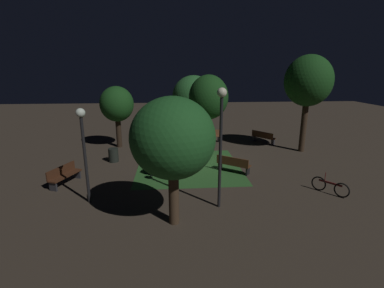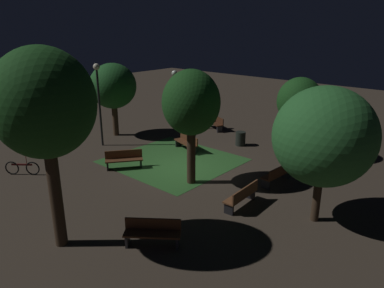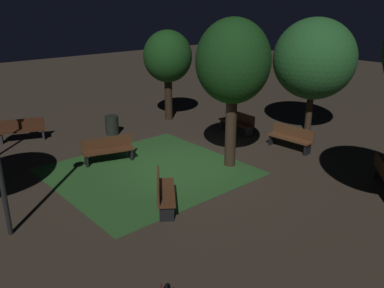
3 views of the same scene
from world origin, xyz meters
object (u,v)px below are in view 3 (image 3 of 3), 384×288
Objects in this scene: bench_front_right at (163,191)px; tree_right_canopy at (168,57)px; tree_tall_center at (233,63)px; bench_path_side at (22,129)px; bench_near_trees at (108,149)px; trash_bin at (112,125)px; tree_back_left at (314,59)px; bench_by_lamp at (291,137)px; bench_lawn_edge at (237,122)px.

tree_right_canopy reaches higher than bench_front_right.
bench_path_side is at bearing 31.16° from tree_tall_center.
bench_front_right is at bearing 172.16° from bench_near_trees.
bench_path_side is at bearing 77.39° from tree_right_canopy.
bench_near_trees is at bearing 147.00° from trash_bin.
tree_back_left is 0.97× the size of tree_tall_center.
tree_right_canopy is 0.87× the size of tree_back_left.
bench_path_side is at bearing 43.51° from bench_by_lamp.
tree_right_canopy is (6.44, 0.97, 2.50)m from bench_by_lamp.
bench_by_lamp is 0.99× the size of bench_lawn_edge.
trash_bin is (-1.69, -3.23, -0.08)m from bench_path_side.
bench_by_lamp is at bearing -180.00° from bench_lawn_edge.
bench_lawn_edge reaches higher than trash_bin.
tree_tall_center reaches higher than tree_back_left.
bench_lawn_edge is at bearing -63.44° from bench_front_right.
bench_lawn_edge is 0.43× the size of tree_right_canopy.
tree_tall_center is at bearing -167.41° from trash_bin.
bench_by_lamp is at bearing -145.52° from trash_bin.
bench_path_side is 9.28m from tree_tall_center.
tree_right_canopy reaches higher than bench_path_side.
bench_by_lamp is at bearing -85.88° from bench_front_right.
tree_tall_center is at bearing -148.84° from bench_path_side.
bench_front_right is at bearing 160.97° from trash_bin.
tree_right_canopy reaches higher than bench_near_trees.
bench_near_trees is 4.01m from bench_front_right.
tree_right_canopy is at bearing -18.36° from tree_tall_center.
trash_bin is at bearing -117.54° from bench_path_side.
tree_tall_center reaches higher than bench_near_trees.
tree_back_left is 5.99× the size of trash_bin.
bench_near_trees is at bearing -161.46° from bench_path_side.
tree_tall_center is at bearing 95.11° from tree_back_left.
trash_bin is (5.31, 6.80, -2.75)m from tree_back_left.
bench_lawn_edge is 5.45m from trash_bin.
bench_by_lamp is 0.37× the size of tree_back_left.
bench_by_lamp is 7.54m from trash_bin.
bench_near_trees is 9.34m from tree_back_left.
bench_path_side is 2.28× the size of trash_bin.
bench_near_trees is 3.23m from trash_bin.
tree_back_left is (0.90, -2.53, 2.67)m from bench_by_lamp.
tree_tall_center is 6.74m from trash_bin.
bench_front_right is at bearing 116.56° from bench_lawn_edge.
tree_back_left reaches higher than bench_near_trees.
bench_near_trees is (3.50, 6.02, 0.00)m from bench_by_lamp.
tree_back_left is at bearing -126.99° from bench_lawn_edge.
bench_path_side is 0.99× the size of bench_near_trees.
tree_tall_center reaches higher than tree_right_canopy.
trash_bin is (6.21, 4.27, -0.08)m from bench_by_lamp.
tree_back_left reaches higher than bench_path_side.
tree_right_canopy is at bearing -59.86° from bench_near_trees.
tree_tall_center is (0.41, 2.97, 3.10)m from bench_by_lamp.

